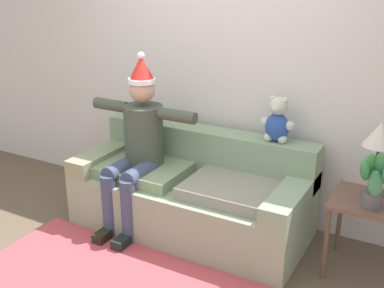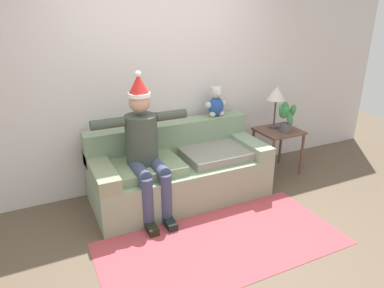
{
  "view_description": "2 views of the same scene",
  "coord_description": "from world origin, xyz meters",
  "px_view_note": "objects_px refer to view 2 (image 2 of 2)",
  "views": [
    {
      "loc": [
        1.84,
        -2.28,
        2.17
      ],
      "look_at": [
        0.11,
        0.82,
        0.87
      ],
      "focal_mm": 44.85,
      "sensor_mm": 36.0,
      "label": 1
    },
    {
      "loc": [
        -1.46,
        -2.39,
        2.11
      ],
      "look_at": [
        0.08,
        0.84,
        0.71
      ],
      "focal_mm": 32.77,
      "sensor_mm": 36.0,
      "label": 2
    }
  ],
  "objects_px": {
    "person_seated": "(145,145)",
    "teddy_bear": "(216,103)",
    "couch": "(179,170)",
    "side_table": "(278,137)",
    "table_lamp": "(276,95)",
    "potted_plant": "(286,117)"
  },
  "relations": [
    {
      "from": "person_seated",
      "to": "teddy_bear",
      "type": "distance_m",
      "value": 1.19
    },
    {
      "from": "couch",
      "to": "side_table",
      "type": "bearing_deg",
      "value": 1.05
    },
    {
      "from": "table_lamp",
      "to": "person_seated",
      "type": "bearing_deg",
      "value": -171.34
    },
    {
      "from": "teddy_bear",
      "to": "table_lamp",
      "type": "height_order",
      "value": "teddy_bear"
    },
    {
      "from": "potted_plant",
      "to": "table_lamp",
      "type": "bearing_deg",
      "value": 97.13
    },
    {
      "from": "couch",
      "to": "teddy_bear",
      "type": "height_order",
      "value": "teddy_bear"
    },
    {
      "from": "side_table",
      "to": "potted_plant",
      "type": "bearing_deg",
      "value": -82.16
    },
    {
      "from": "table_lamp",
      "to": "potted_plant",
      "type": "distance_m",
      "value": 0.31
    },
    {
      "from": "side_table",
      "to": "potted_plant",
      "type": "xyz_separation_m",
      "value": [
        0.01,
        -0.1,
        0.3
      ]
    },
    {
      "from": "couch",
      "to": "side_table",
      "type": "height_order",
      "value": "couch"
    },
    {
      "from": "person_seated",
      "to": "side_table",
      "type": "height_order",
      "value": "person_seated"
    },
    {
      "from": "couch",
      "to": "table_lamp",
      "type": "relative_size",
      "value": 3.57
    },
    {
      "from": "couch",
      "to": "person_seated",
      "type": "height_order",
      "value": "person_seated"
    },
    {
      "from": "teddy_bear",
      "to": "person_seated",
      "type": "bearing_deg",
      "value": -158.1
    },
    {
      "from": "person_seated",
      "to": "teddy_bear",
      "type": "relative_size",
      "value": 4.01
    },
    {
      "from": "potted_plant",
      "to": "teddy_bear",
      "type": "bearing_deg",
      "value": 157.25
    },
    {
      "from": "couch",
      "to": "potted_plant",
      "type": "bearing_deg",
      "value": -3.0
    },
    {
      "from": "couch",
      "to": "potted_plant",
      "type": "xyz_separation_m",
      "value": [
        1.47,
        -0.08,
        0.47
      ]
    },
    {
      "from": "teddy_bear",
      "to": "potted_plant",
      "type": "xyz_separation_m",
      "value": [
        0.84,
        -0.35,
        -0.2
      ]
    },
    {
      "from": "couch",
      "to": "person_seated",
      "type": "relative_size",
      "value": 1.32
    },
    {
      "from": "person_seated",
      "to": "couch",
      "type": "bearing_deg",
      "value": 19.95
    },
    {
      "from": "couch",
      "to": "table_lamp",
      "type": "height_order",
      "value": "table_lamp"
    }
  ]
}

